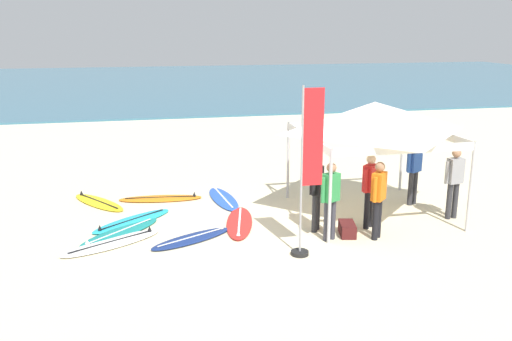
# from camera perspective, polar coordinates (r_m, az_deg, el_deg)

# --- Properties ---
(ground_plane) EXTENTS (80.00, 80.00, 0.00)m
(ground_plane) POSITION_cam_1_polar(r_m,az_deg,el_deg) (12.54, 3.55, -6.12)
(ground_plane) COLOR beige
(sea) EXTENTS (80.00, 36.00, 0.10)m
(sea) POSITION_cam_1_polar(r_m,az_deg,el_deg) (45.56, -8.22, 9.05)
(sea) COLOR #386B84
(sea) RESTS_ON ground
(canopy_tent) EXTENTS (3.38, 3.38, 2.75)m
(canopy_tent) POSITION_cam_1_polar(r_m,az_deg,el_deg) (13.29, 12.16, 5.45)
(canopy_tent) COLOR #B7B7BC
(canopy_tent) RESTS_ON ground
(surfboard_yellow) EXTENTS (1.64, 2.00, 0.19)m
(surfboard_yellow) POSITION_cam_1_polar(r_m,az_deg,el_deg) (14.85, -16.03, -3.19)
(surfboard_yellow) COLOR yellow
(surfboard_yellow) RESTS_ON ground
(surfboard_red) EXTENTS (1.05, 2.29, 0.19)m
(surfboard_red) POSITION_cam_1_polar(r_m,az_deg,el_deg) (12.84, -1.73, -5.42)
(surfboard_red) COLOR red
(surfboard_red) RESTS_ON ground
(surfboard_white) EXTENTS (2.26, 1.63, 0.19)m
(surfboard_white) POSITION_cam_1_polar(r_m,az_deg,el_deg) (12.08, -14.71, -7.27)
(surfboard_white) COLOR white
(surfboard_white) RESTS_ON ground
(surfboard_blue) EXTENTS (0.79, 2.16, 0.19)m
(surfboard_blue) POSITION_cam_1_polar(r_m,az_deg,el_deg) (14.61, -3.41, -2.92)
(surfboard_blue) COLOR blue
(surfboard_blue) RESTS_ON ground
(surfboard_navy) EXTENTS (1.99, 1.39, 0.19)m
(surfboard_navy) POSITION_cam_1_polar(r_m,az_deg,el_deg) (12.00, -6.67, -7.01)
(surfboard_navy) COLOR navy
(surfboard_navy) RESTS_ON ground
(surfboard_orange) EXTENTS (2.23, 0.80, 0.19)m
(surfboard_orange) POSITION_cam_1_polar(r_m,az_deg,el_deg) (14.81, -9.84, -2.87)
(surfboard_orange) COLOR orange
(surfboard_orange) RESTS_ON ground
(surfboard_cyan) EXTENTS (2.08, 1.80, 0.19)m
(surfboard_cyan) POSITION_cam_1_polar(r_m,az_deg,el_deg) (13.27, -12.74, -5.12)
(surfboard_cyan) COLOR #23B2CC
(surfboard_cyan) RESTS_ON ground
(surfboard_teal) EXTENTS (2.01, 1.95, 0.19)m
(surfboard_teal) POSITION_cam_1_polar(r_m,az_deg,el_deg) (12.61, -13.94, -6.25)
(surfboard_teal) COLOR #19847F
(surfboard_teal) RESTS_ON ground
(person_grey) EXTENTS (0.54, 0.27, 1.71)m
(person_grey) POSITION_cam_1_polar(r_m,az_deg,el_deg) (13.75, 19.88, -0.79)
(person_grey) COLOR #2D2D33
(person_grey) RESTS_ON ground
(person_blue) EXTENTS (0.50, 0.36, 1.71)m
(person_blue) POSITION_cam_1_polar(r_m,az_deg,el_deg) (14.53, 16.09, 0.33)
(person_blue) COLOR #2D2D33
(person_blue) RESTS_ON ground
(person_orange) EXTENTS (0.41, 0.42, 1.71)m
(person_orange) POSITION_cam_1_polar(r_m,az_deg,el_deg) (11.98, 12.59, -2.48)
(person_orange) COLOR black
(person_orange) RESTS_ON ground
(person_black) EXTENTS (0.39, 0.47, 1.71)m
(person_black) POSITION_cam_1_polar(r_m,az_deg,el_deg) (12.22, 6.32, -1.86)
(person_black) COLOR #2D2D33
(person_black) RESTS_ON ground
(person_green) EXTENTS (0.50, 0.36, 1.71)m
(person_green) POSITION_cam_1_polar(r_m,az_deg,el_deg) (11.72, 7.74, -2.63)
(person_green) COLOR #383842
(person_green) RESTS_ON ground
(person_red) EXTENTS (0.43, 0.40, 1.71)m
(person_red) POSITION_cam_1_polar(r_m,az_deg,el_deg) (12.59, 11.72, -1.59)
(person_red) COLOR black
(person_red) RESTS_ON ground
(banner_flag) EXTENTS (0.60, 0.36, 3.40)m
(banner_flag) POSITION_cam_1_polar(r_m,az_deg,el_deg) (10.74, 5.31, -0.92)
(banner_flag) COLOR #99999E
(banner_flag) RESTS_ON ground
(gear_bag_near_tent) EXTENTS (0.44, 0.65, 0.28)m
(gear_bag_near_tent) POSITION_cam_1_polar(r_m,az_deg,el_deg) (12.32, 9.45, -6.01)
(gear_bag_near_tent) COLOR #4C1919
(gear_bag_near_tent) RESTS_ON ground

